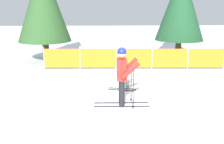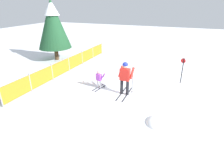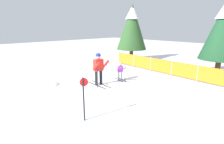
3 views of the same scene
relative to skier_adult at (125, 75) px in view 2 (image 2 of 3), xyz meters
The scene contains 7 objects.
ground_plane 1.09m from the skier_adult, 30.14° to the right, with size 60.00×60.00×0.00m, color white.
skier_adult is the anchor object (origin of this frame).
skier_child 1.62m from the skier_adult, 85.15° to the left, with size 1.04×0.53×1.08m.
safety_fence 5.03m from the skier_adult, 69.22° to the left, with size 10.19×0.50×1.06m.
conifer_near 8.39m from the skier_adult, 62.80° to the left, with size 2.64×2.64×4.90m.
trail_marker 3.78m from the skier_adult, 46.42° to the right, with size 0.14×0.26×1.55m.
snow_mound 2.91m from the skier_adult, 133.91° to the right, with size 0.94×0.80×0.38m, color white.
Camera 2 is at (-8.09, -2.29, 4.51)m, focal length 28.00 mm.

